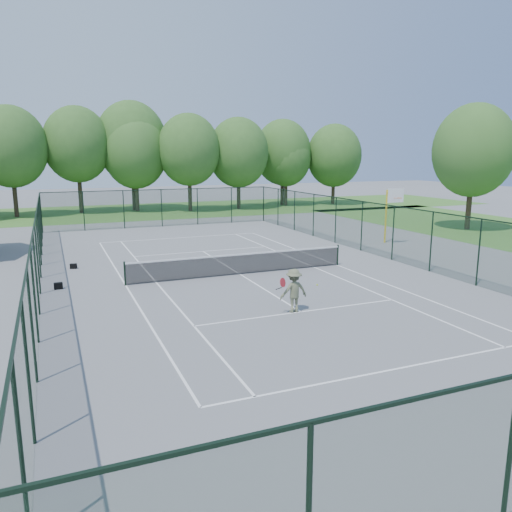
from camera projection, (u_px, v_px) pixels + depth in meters
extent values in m
plane|color=gray|center=(240.00, 274.00, 24.35)|extent=(140.00, 140.00, 0.00)
cube|color=#49802F|center=(138.00, 211.00, 51.52)|extent=(80.00, 16.00, 0.01)
cube|color=white|center=(181.00, 238.00, 35.11)|extent=(10.97, 0.08, 0.01)
cube|color=white|center=(394.00, 369.00, 13.59)|extent=(10.97, 0.08, 0.01)
cube|color=white|center=(203.00, 251.00, 30.15)|extent=(8.23, 0.08, 0.01)
cube|color=white|center=(301.00, 312.00, 18.56)|extent=(8.23, 0.08, 0.01)
cube|color=white|center=(337.00, 265.00, 26.41)|extent=(0.08, 23.77, 0.01)
cube|color=white|center=(126.00, 285.00, 22.30)|extent=(0.08, 23.77, 0.01)
cube|color=white|center=(314.00, 267.00, 25.90)|extent=(0.08, 23.77, 0.01)
cube|color=white|center=(156.00, 283.00, 22.81)|extent=(0.08, 23.77, 0.01)
cube|color=white|center=(240.00, 274.00, 24.35)|extent=(0.08, 12.80, 0.01)
cylinder|color=black|center=(125.00, 274.00, 22.18)|extent=(0.08, 0.08, 1.10)
cylinder|color=black|center=(338.00, 255.00, 26.31)|extent=(0.08, 0.08, 1.10)
cube|color=black|center=(240.00, 265.00, 24.26)|extent=(11.00, 0.02, 0.96)
cube|color=white|center=(240.00, 254.00, 24.16)|extent=(11.00, 0.05, 0.07)
cube|color=#173923|center=(162.00, 208.00, 40.35)|extent=(18.00, 0.02, 3.00)
cube|color=#173923|center=(393.00, 233.00, 27.43)|extent=(0.02, 36.00, 3.00)
cube|color=#173923|center=(37.00, 259.00, 20.68)|extent=(0.02, 36.00, 3.00)
cube|color=black|center=(161.00, 189.00, 40.05)|extent=(18.00, 0.05, 0.05)
cube|color=black|center=(395.00, 206.00, 27.13)|extent=(0.05, 36.00, 0.05)
cube|color=black|center=(34.00, 223.00, 20.38)|extent=(0.05, 36.00, 0.05)
cylinder|color=#3C2B1F|center=(137.00, 191.00, 51.10)|extent=(0.40, 0.40, 4.20)
ellipsoid|color=#40702C|center=(135.00, 152.00, 50.32)|extent=(6.40, 6.40, 7.40)
cylinder|color=#3C2B1F|center=(282.00, 187.00, 57.28)|extent=(0.40, 0.40, 4.20)
ellipsoid|color=#40702C|center=(283.00, 152.00, 56.50)|extent=(6.40, 6.40, 7.40)
cylinder|color=yellow|center=(386.00, 216.00, 32.83)|extent=(0.12, 0.12, 3.50)
cube|color=yellow|center=(392.00, 193.00, 32.10)|extent=(0.08, 0.90, 0.08)
cube|color=white|center=(396.00, 195.00, 31.72)|extent=(1.20, 0.05, 0.90)
torus|color=orange|center=(398.00, 198.00, 31.54)|extent=(0.48, 0.48, 0.02)
cylinder|color=#3C2B1F|center=(469.00, 202.00, 38.62)|extent=(0.40, 0.40, 4.24)
ellipsoid|color=#40702C|center=(474.00, 150.00, 37.83)|extent=(6.06, 6.06, 7.07)
cube|color=black|center=(58.00, 286.00, 21.69)|extent=(0.37, 0.23, 0.28)
cube|color=black|center=(73.00, 266.00, 25.59)|extent=(0.37, 0.28, 0.26)
imported|color=#636849|center=(294.00, 291.00, 18.41)|extent=(1.06, 0.61, 1.64)
sphere|color=#B1D624|center=(317.00, 285.00, 19.23)|extent=(0.07, 0.07, 0.07)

